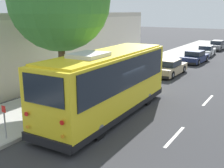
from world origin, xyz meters
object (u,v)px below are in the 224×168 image
parked_sedan_white (206,51)px  parked_sedan_gray (217,45)px  parked_sedan_navy (195,57)px  fire_hydrant (138,74)px  sign_post_near (5,122)px  sign_post_far (30,114)px  shuttle_bus (108,81)px  parked_sedan_tan (170,68)px

parked_sedan_white → parked_sedan_gray: bearing=-2.4°
parked_sedan_white → parked_sedan_navy: bearing=179.8°
parked_sedan_navy → parked_sedan_gray: (12.01, 0.18, 0.02)m
parked_sedan_navy → fire_hydrant: (-10.44, 1.52, -0.04)m
parked_sedan_white → sign_post_near: size_ratio=2.97×
parked_sedan_navy → sign_post_far: 21.29m
shuttle_bus → fire_hydrant: bearing=13.3°
parked_sedan_white → parked_sedan_gray: 6.43m
shuttle_bus → parked_sedan_white: (23.43, 0.65, -1.27)m
parked_sedan_tan → sign_post_far: bearing=175.4°
parked_sedan_white → sign_post_far: 26.85m
parked_sedan_navy → parked_sedan_gray: size_ratio=0.94×
parked_sedan_tan → sign_post_near: sign_post_near is taller
parked_sedan_white → fire_hydrant: size_ratio=5.20×
parked_sedan_gray → parked_sedan_white: bearing=-178.7°
parked_sedan_white → sign_post_near: 28.20m
sign_post_near → fire_hydrant: sign_post_near is taller
shuttle_bus → parked_sedan_gray: size_ratio=1.99×
sign_post_far → fire_hydrant: size_ratio=1.59×
parked_sedan_navy → parked_sedan_gray: bearing=4.6°
sign_post_near → parked_sedan_white: bearing=-2.7°
sign_post_far → parked_sedan_tan: bearing=-5.2°
parked_sedan_navy → fire_hydrant: size_ratio=5.49×
parked_sedan_navy → parked_sedan_white: (5.58, 0.20, -0.01)m
shuttle_bus → parked_sedan_navy: size_ratio=2.11×
shuttle_bus → parked_sedan_gray: (29.86, 0.63, -1.24)m
parked_sedan_navy → parked_sedan_gray: parked_sedan_gray is taller
parked_sedan_navy → parked_sedan_white: bearing=5.8°
parked_sedan_gray → sign_post_near: size_ratio=3.32×
sign_post_near → parked_sedan_navy: bearing=-3.8°
fire_hydrant → sign_post_near: bearing=-180.0°
parked_sedan_gray → shuttle_bus: bearing=-177.3°
parked_sedan_white → parked_sedan_gray: size_ratio=0.89×
shuttle_bus → parked_sedan_gray: shuttle_bus is taller
sign_post_near → fire_hydrant: 12.15m
parked_sedan_gray → sign_post_far: 33.28m
parked_sedan_tan → parked_sedan_gray: 18.99m
sign_post_far → parked_sedan_navy: bearing=-4.1°
parked_sedan_tan → sign_post_near: 15.66m
parked_sedan_navy → sign_post_far: size_ratio=3.46×
sign_post_far → fire_hydrant: bearing=0.0°
parked_sedan_tan → sign_post_far: 14.31m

